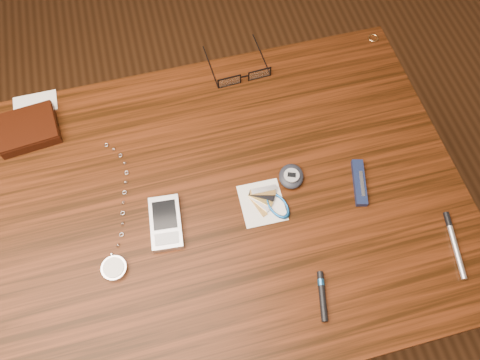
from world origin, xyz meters
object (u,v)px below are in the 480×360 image
Objects in this scene: wallet_and_card at (28,128)px; pedometer at (291,176)px; desk at (214,221)px; pda_phone at (166,223)px; pocket_watch at (115,264)px; eyeglasses at (243,75)px; pocket_knife at (359,183)px; silver_pen at (453,240)px; notepad_keys at (269,203)px.

pedometer is (0.50, -0.25, -0.00)m from wallet_and_card.
pda_phone is at bearing -165.45° from desk.
pedometer reaches higher than pocket_watch.
eyeglasses is at bearing 95.90° from pedometer.
desk is at bearing -176.82° from pedometer.
pedometer is (0.17, 0.01, 0.11)m from desk.
eyeglasses reaches higher than pocket_knife.
pocket_knife reaches higher than desk.
wallet_and_card reaches higher than desk.
pedometer is at bearing 141.67° from silver_pen.
eyeglasses reaches higher than notepad_keys.
pda_phone is (-0.23, -0.30, -0.00)m from eyeglasses.
pda_phone is at bearing 177.51° from notepad_keys.
silver_pen is (0.28, -0.47, -0.01)m from eyeglasses.
silver_pen is at bearing -30.60° from wallet_and_card.
desk is 0.33m from eyeglasses.
pedometer is at bearing 3.18° from desk.
wallet_and_card is at bearing 155.16° from pocket_knife.
notepad_keys is 0.19m from pocket_knife.
silver_pen is (0.13, -0.16, -0.00)m from pocket_knife.
wallet_and_card is 1.38× the size of pda_phone.
notepad_keys is at bearing -2.49° from pda_phone.
desk is at bearing 21.74° from pocket_watch.
notepad_keys is (0.44, -0.29, -0.01)m from wallet_and_card.
pedometer is (0.03, -0.27, -0.00)m from eyeglasses.
silver_pen is at bearing -10.31° from pocket_watch.
pocket_watch is 0.12m from pda_phone.
pocket_watch is 2.30× the size of silver_pen.
pocket_watch is at bearing -152.34° from pda_phone.
pocket_watch is 2.63× the size of pda_phone.
pocket_watch is 0.38m from pedometer.
pda_phone is (-0.10, -0.02, 0.11)m from desk.
pocket_watch is 0.50m from pocket_knife.
pedometer is 0.55× the size of silver_pen.
silver_pen is at bearing -50.78° from pocket_knife.
wallet_and_card reaches higher than pocket_watch.
eyeglasses is 0.27m from pedometer.
eyeglasses is at bearing 63.56° from desk.
pocket_watch reaches higher than desk.
pda_phone is at bearing 178.24° from pocket_knife.
notepad_keys reaches higher than desk.
pedometer is 0.69× the size of notepad_keys.
silver_pen is at bearing -24.60° from desk.
notepad_keys is at bearing -32.99° from wallet_and_card.
pocket_knife is (0.19, -0.00, 0.00)m from notepad_keys.
desk is 9.76× the size of notepad_keys.
desk is 0.16m from notepad_keys.
desk is at bearing 155.40° from silver_pen.
pocket_watch is at bearing -174.99° from pocket_knife.
wallet_and_card is 0.53m from notepad_keys.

